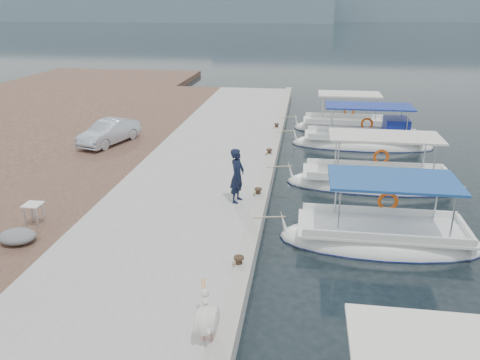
% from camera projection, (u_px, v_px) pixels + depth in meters
% --- Properties ---
extents(ground, '(400.00, 400.00, 0.00)m').
position_uv_depth(ground, '(263.00, 227.00, 16.05)').
color(ground, black).
rests_on(ground, ground).
extents(concrete_quay, '(6.00, 40.00, 0.50)m').
position_uv_depth(concrete_quay, '(208.00, 169.00, 20.99)').
color(concrete_quay, '#A09F9A').
rests_on(concrete_quay, ground).
extents(quay_curb, '(0.44, 40.00, 0.12)m').
position_uv_depth(quay_curb, '(269.00, 165.00, 20.51)').
color(quay_curb, '#A49E91').
rests_on(quay_curb, concrete_quay).
extents(cobblestone_strip, '(4.00, 40.00, 0.50)m').
position_uv_depth(cobblestone_strip, '(102.00, 164.00, 21.64)').
color(cobblestone_strip, '#4D3229').
rests_on(cobblestone_strip, ground).
extents(distant_hills, '(330.00, 60.00, 18.00)m').
position_uv_depth(distant_hills, '(379.00, 2.00, 195.98)').
color(distant_hills, gray).
rests_on(distant_hills, ground).
extents(fishing_caique_b, '(6.46, 2.43, 2.83)m').
position_uv_depth(fishing_caique_b, '(381.00, 240.00, 14.94)').
color(fishing_caique_b, white).
rests_on(fishing_caique_b, ground).
extents(fishing_caique_c, '(7.37, 2.19, 2.83)m').
position_uv_depth(fishing_caique_c, '(375.00, 184.00, 19.57)').
color(fishing_caique_c, white).
rests_on(fishing_caique_c, ground).
extents(fishing_caique_d, '(7.45, 2.18, 2.83)m').
position_uv_depth(fishing_caique_d, '(364.00, 143.00, 25.03)').
color(fishing_caique_d, white).
rests_on(fishing_caique_d, ground).
extents(fishing_caique_e, '(6.04, 2.18, 2.83)m').
position_uv_depth(fishing_caique_e, '(344.00, 128.00, 28.28)').
color(fishing_caique_e, white).
rests_on(fishing_caique_e, ground).
extents(mooring_bollards, '(0.28, 20.28, 0.33)m').
position_uv_depth(mooring_bollards, '(258.00, 192.00, 17.24)').
color(mooring_bollards, black).
rests_on(mooring_bollards, concrete_quay).
extents(pelican, '(0.64, 1.31, 1.01)m').
position_uv_depth(pelican, '(207.00, 318.00, 9.82)').
color(pelican, tan).
rests_on(pelican, concrete_quay).
extents(fisherman, '(0.64, 0.81, 1.98)m').
position_uv_depth(fisherman, '(237.00, 176.00, 16.57)').
color(fisherman, black).
rests_on(fisherman, concrete_quay).
extents(parked_car, '(2.29, 3.84, 1.20)m').
position_uv_depth(parked_car, '(109.00, 132.00, 23.63)').
color(parked_car, '#ACB5C4').
rests_on(parked_car, cobblestone_strip).
extents(tarp_bundle, '(1.10, 0.90, 0.40)m').
position_uv_depth(tarp_bundle, '(17.00, 236.00, 13.94)').
color(tarp_bundle, slate).
rests_on(tarp_bundle, cobblestone_strip).
extents(folding_table, '(0.55, 0.55, 0.73)m').
position_uv_depth(folding_table, '(34.00, 210.00, 14.94)').
color(folding_table, silver).
rests_on(folding_table, cobblestone_strip).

